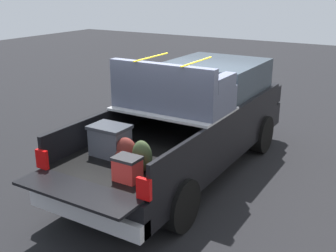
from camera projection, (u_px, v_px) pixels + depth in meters
ground_plane at (184, 172)px, 7.95m from camera, size 40.00×40.00×0.00m
pickup_truck at (194, 118)px, 7.93m from camera, size 6.05×2.06×2.23m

